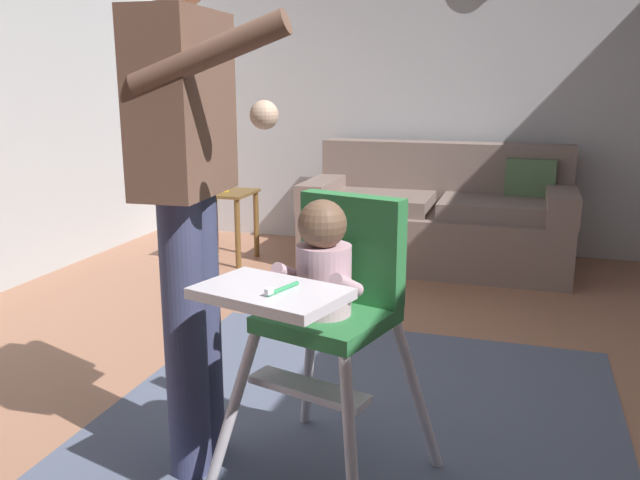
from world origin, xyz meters
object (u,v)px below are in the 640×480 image
(side_table, at_px, (225,210))
(sippy_cup, at_px, (224,185))
(couch, at_px, (438,219))
(adult_standing, at_px, (188,190))
(high_chair, at_px, (328,289))

(side_table, relative_size, sippy_cup, 5.20)
(couch, distance_m, side_table, 1.56)
(adult_standing, relative_size, side_table, 3.27)
(adult_standing, bearing_deg, sippy_cup, 109.93)
(high_chair, xyz_separation_m, sippy_cup, (-1.52, 2.45, -0.10))
(adult_standing, bearing_deg, high_chair, 0.07)
(high_chair, xyz_separation_m, adult_standing, (-0.46, -0.03, 0.30))
(couch, xyz_separation_m, adult_standing, (-0.44, -2.87, 0.63))
(high_chair, bearing_deg, adult_standing, -70.80)
(couch, relative_size, side_table, 3.59)
(couch, relative_size, high_chair, 1.94)
(couch, distance_m, high_chair, 2.87)
(high_chair, relative_size, sippy_cup, 9.64)
(couch, bearing_deg, adult_standing, -8.77)
(high_chair, relative_size, side_table, 1.85)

